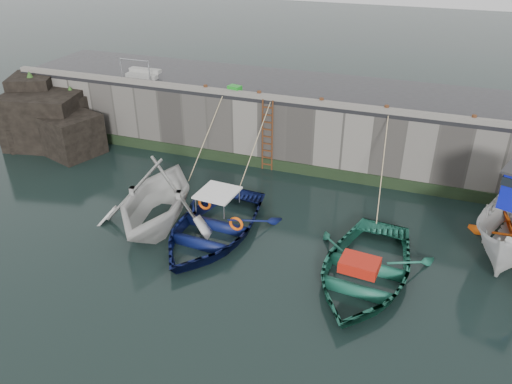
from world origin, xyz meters
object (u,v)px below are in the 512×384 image
(bollard_a, at_px, (206,88))
(bollard_d, at_px, (386,109))
(fish_crate, at_px, (235,89))
(boat_near_white, at_px, (158,223))
(ladder, at_px, (267,136))
(bollard_e, at_px, (474,119))
(bollard_b, at_px, (259,94))
(boat_near_navy, at_px, (363,277))
(boat_near_blue, at_px, (212,234))
(bollard_c, at_px, (321,101))

(bollard_a, xyz_separation_m, bollard_d, (7.80, 0.00, 0.00))
(fish_crate, relative_size, bollard_d, 1.95)
(boat_near_white, height_order, bollard_a, bollard_a)
(boat_near_white, distance_m, fish_crate, 6.98)
(ladder, distance_m, bollard_e, 8.19)
(bollard_b, bearing_deg, fish_crate, 171.12)
(boat_near_navy, bearing_deg, fish_crate, 141.27)
(boat_near_white, height_order, bollard_e, bollard_e)
(ladder, bearing_deg, boat_near_blue, -91.08)
(boat_near_white, relative_size, boat_near_blue, 0.95)
(bollard_d, bearing_deg, fish_crate, 178.35)
(bollard_e, bearing_deg, bollard_d, 180.00)
(bollard_c, xyz_separation_m, bollard_d, (2.60, 0.00, 0.00))
(boat_near_white, xyz_separation_m, bollard_b, (1.81, 5.92, 3.30))
(bollard_a, bearing_deg, bollard_b, 0.00)
(fish_crate, xyz_separation_m, bollard_b, (1.20, -0.19, -0.02))
(bollard_a, bearing_deg, boat_near_white, -83.32)
(boat_near_blue, height_order, bollard_a, bollard_a)
(boat_near_blue, xyz_separation_m, bollard_c, (2.31, 5.95, 3.30))
(boat_near_blue, bearing_deg, boat_near_white, -176.79)
(boat_near_navy, bearing_deg, bollard_c, 120.54)
(fish_crate, bearing_deg, boat_near_blue, -62.93)
(boat_near_blue, height_order, fish_crate, fish_crate)
(boat_near_blue, bearing_deg, fish_crate, 108.44)
(boat_near_blue, bearing_deg, bollard_a, 119.84)
(bollard_e, bearing_deg, bollard_a, 180.00)
(boat_near_white, distance_m, bollard_a, 6.82)
(bollard_b, distance_m, bollard_e, 8.50)
(bollard_e, bearing_deg, bollard_c, 180.00)
(boat_near_blue, height_order, bollard_e, bollard_e)
(fish_crate, xyz_separation_m, bollard_a, (-1.30, -0.19, -0.02))
(ladder, bearing_deg, fish_crate, 162.89)
(boat_near_blue, relative_size, bollard_c, 20.05)
(ladder, height_order, boat_near_blue, ladder)
(boat_near_white, bearing_deg, bollard_a, 86.30)
(boat_near_white, xyz_separation_m, bollard_a, (-0.69, 5.92, 3.30))
(bollard_c, bearing_deg, bollard_b, 180.00)
(ladder, distance_m, bollard_d, 5.11)
(boat_near_white, bearing_deg, bollard_d, 29.43)
(fish_crate, relative_size, bollard_e, 1.95)
(bollard_a, height_order, bollard_b, same)
(boat_near_blue, relative_size, bollard_d, 20.05)
(boat_near_navy, xyz_separation_m, bollard_d, (-0.52, 6.53, 3.30))
(boat_near_blue, distance_m, bollard_c, 7.18)
(ladder, xyz_separation_m, fish_crate, (-1.70, 0.52, 1.73))
(fish_crate, bearing_deg, bollard_e, 11.43)
(boat_near_white, xyz_separation_m, boat_near_navy, (7.62, -0.60, 0.00))
(boat_near_white, xyz_separation_m, boat_near_blue, (2.20, -0.03, 0.00))
(ladder, relative_size, boat_near_white, 0.60)
(fish_crate, height_order, bollard_c, fish_crate)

